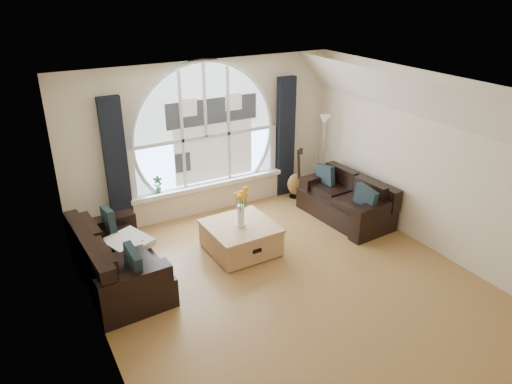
% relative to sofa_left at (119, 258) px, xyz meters
% --- Properties ---
extents(ground, '(5.00, 5.50, 0.01)m').
position_rel_sofa_left_xyz_m(ground, '(2.04, -1.14, -0.40)').
color(ground, brown).
rests_on(ground, ground).
extents(ceiling, '(5.00, 5.50, 0.01)m').
position_rel_sofa_left_xyz_m(ceiling, '(2.04, -1.14, 2.30)').
color(ceiling, silver).
rests_on(ceiling, ground).
extents(wall_back, '(5.00, 0.01, 2.70)m').
position_rel_sofa_left_xyz_m(wall_back, '(2.04, 1.61, 0.95)').
color(wall_back, beige).
rests_on(wall_back, ground).
extents(wall_front, '(5.00, 0.01, 2.70)m').
position_rel_sofa_left_xyz_m(wall_front, '(2.04, -3.89, 0.95)').
color(wall_front, beige).
rests_on(wall_front, ground).
extents(wall_left, '(0.01, 5.50, 2.70)m').
position_rel_sofa_left_xyz_m(wall_left, '(-0.46, -1.14, 0.95)').
color(wall_left, beige).
rests_on(wall_left, ground).
extents(wall_right, '(0.01, 5.50, 2.70)m').
position_rel_sofa_left_xyz_m(wall_right, '(4.54, -1.14, 0.95)').
color(wall_right, beige).
rests_on(wall_right, ground).
extents(attic_slope, '(0.92, 5.50, 0.72)m').
position_rel_sofa_left_xyz_m(attic_slope, '(4.24, -1.14, 1.95)').
color(attic_slope, silver).
rests_on(attic_slope, ground).
extents(arched_window, '(2.60, 0.06, 2.15)m').
position_rel_sofa_left_xyz_m(arched_window, '(2.04, 1.58, 1.23)').
color(arched_window, silver).
rests_on(arched_window, wall_back).
extents(window_sill, '(2.90, 0.22, 0.08)m').
position_rel_sofa_left_xyz_m(window_sill, '(2.04, 1.51, 0.11)').
color(window_sill, white).
rests_on(window_sill, wall_back).
extents(window_frame, '(2.76, 0.08, 2.15)m').
position_rel_sofa_left_xyz_m(window_frame, '(2.04, 1.55, 1.23)').
color(window_frame, white).
rests_on(window_frame, wall_back).
extents(neighbor_house, '(1.70, 0.02, 1.50)m').
position_rel_sofa_left_xyz_m(neighbor_house, '(2.19, 1.57, 1.10)').
color(neighbor_house, silver).
rests_on(neighbor_house, wall_back).
extents(curtain_left, '(0.35, 0.12, 2.30)m').
position_rel_sofa_left_xyz_m(curtain_left, '(0.44, 1.49, 0.75)').
color(curtain_left, black).
rests_on(curtain_left, ground).
extents(curtain_right, '(0.35, 0.12, 2.30)m').
position_rel_sofa_left_xyz_m(curtain_right, '(3.64, 1.49, 0.75)').
color(curtain_right, black).
rests_on(curtain_right, ground).
extents(sofa_left, '(1.05, 1.93, 0.83)m').
position_rel_sofa_left_xyz_m(sofa_left, '(0.00, 0.00, 0.00)').
color(sofa_left, black).
rests_on(sofa_left, ground).
extents(sofa_right, '(0.98, 1.76, 0.75)m').
position_rel_sofa_left_xyz_m(sofa_right, '(4.00, 0.05, 0.00)').
color(sofa_right, black).
rests_on(sofa_right, ground).
extents(coffee_chest, '(1.05, 1.05, 0.50)m').
position_rel_sofa_left_xyz_m(coffee_chest, '(1.87, -0.05, -0.15)').
color(coffee_chest, '#B67D4C').
rests_on(coffee_chest, ground).
extents(throw_blanket, '(0.73, 0.73, 0.10)m').
position_rel_sofa_left_xyz_m(throw_blanket, '(0.19, 0.19, 0.10)').
color(throw_blanket, silver).
rests_on(throw_blanket, sofa_left).
extents(vase_flowers, '(0.24, 0.24, 0.70)m').
position_rel_sofa_left_xyz_m(vase_flowers, '(1.86, -0.08, 0.45)').
color(vase_flowers, white).
rests_on(vase_flowers, coffee_chest).
extents(floor_lamp, '(0.24, 0.24, 1.60)m').
position_rel_sofa_left_xyz_m(floor_lamp, '(4.24, 1.09, 0.40)').
color(floor_lamp, '#B2B2B2').
rests_on(floor_lamp, ground).
extents(guitar, '(0.42, 0.34, 1.06)m').
position_rel_sofa_left_xyz_m(guitar, '(3.71, 1.17, 0.13)').
color(guitar, brown).
rests_on(guitar, ground).
extents(potted_plant, '(0.18, 0.14, 0.31)m').
position_rel_sofa_left_xyz_m(potted_plant, '(1.10, 1.51, 0.31)').
color(potted_plant, '#1E6023').
rests_on(potted_plant, window_sill).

